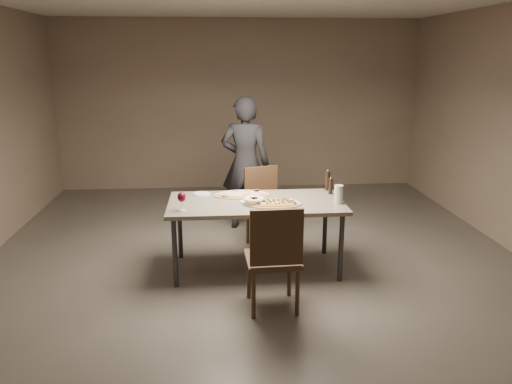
{
  "coord_description": "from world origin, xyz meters",
  "views": [
    {
      "loc": [
        -0.4,
        -4.92,
        2.2
      ],
      "look_at": [
        0.0,
        0.0,
        0.85
      ],
      "focal_mm": 35.0,
      "sensor_mm": 36.0,
      "label": 1
    }
  ],
  "objects": [
    {
      "name": "wine_glass",
      "position": [
        -0.74,
        -0.25,
        0.88
      ],
      "size": [
        0.08,
        0.08,
        0.18
      ],
      "rotation": [
        0.0,
        0.0,
        -0.08
      ],
      "color": "silver",
      "rests_on": "dining_table"
    },
    {
      "name": "chair_near",
      "position": [
        0.08,
        -0.94,
        0.56
      ],
      "size": [
        0.49,
        0.49,
        0.99
      ],
      "rotation": [
        0.0,
        0.0,
        0.04
      ],
      "color": "#402B1B",
      "rests_on": "ground"
    },
    {
      "name": "room",
      "position": [
        0.0,
        0.0,
        1.4
      ],
      "size": [
        7.0,
        7.0,
        7.0
      ],
      "color": "#5D5750",
      "rests_on": "ground"
    },
    {
      "name": "side_plate",
      "position": [
        -0.56,
        0.32,
        0.76
      ],
      "size": [
        0.19,
        0.19,
        0.01
      ],
      "rotation": [
        0.0,
        0.0,
        -0.15
      ],
      "color": "white",
      "rests_on": "dining_table"
    },
    {
      "name": "pepper_mill_left",
      "position": [
        0.83,
        0.22,
        0.84
      ],
      "size": [
        0.05,
        0.05,
        0.19
      ],
      "rotation": [
        0.0,
        0.0,
        -0.28
      ],
      "color": "black",
      "rests_on": "dining_table"
    },
    {
      "name": "carafe",
      "position": [
        0.83,
        -0.14,
        0.84
      ],
      "size": [
        0.09,
        0.09,
        0.19
      ],
      "rotation": [
        0.0,
        0.0,
        0.18
      ],
      "color": "silver",
      "rests_on": "dining_table"
    },
    {
      "name": "pepper_mill_right",
      "position": [
        0.83,
        0.38,
        0.86
      ],
      "size": [
        0.06,
        0.06,
        0.23
      ],
      "rotation": [
        0.0,
        0.0,
        0.17
      ],
      "color": "black",
      "rests_on": "dining_table"
    },
    {
      "name": "chair_far",
      "position": [
        0.16,
        0.72,
        0.52
      ],
      "size": [
        0.56,
        0.56,
        0.93
      ],
      "rotation": [
        0.0,
        0.0,
        3.46
      ],
      "color": "#402B1B",
      "rests_on": "ground"
    },
    {
      "name": "diner",
      "position": [
        -0.03,
        1.35,
        0.86
      ],
      "size": [
        0.71,
        0.54,
        1.73
      ],
      "primitive_type": "imported",
      "rotation": [
        0.0,
        0.0,
        2.92
      ],
      "color": "black",
      "rests_on": "ground"
    },
    {
      "name": "zucchini_pizza",
      "position": [
        0.17,
        -0.14,
        0.77
      ],
      "size": [
        0.56,
        0.31,
        0.05
      ],
      "rotation": [
        0.0,
        0.0,
        -0.3
      ],
      "color": "tan",
      "rests_on": "dining_table"
    },
    {
      "name": "oil_dish",
      "position": [
        -0.1,
        -0.04,
        0.76
      ],
      "size": [
        0.14,
        0.14,
        0.02
      ],
      "rotation": [
        0.0,
        0.0,
        0.38
      ],
      "color": "white",
      "rests_on": "dining_table"
    },
    {
      "name": "dining_table",
      "position": [
        0.0,
        0.0,
        0.69
      ],
      "size": [
        1.8,
        0.9,
        0.75
      ],
      "color": "slate",
      "rests_on": "ground"
    },
    {
      "name": "ham_pizza",
      "position": [
        -0.13,
        0.23,
        0.77
      ],
      "size": [
        0.59,
        0.33,
        0.04
      ],
      "rotation": [
        0.0,
        0.0,
        -0.08
      ],
      "color": "tan",
      "rests_on": "dining_table"
    },
    {
      "name": "bread_basket",
      "position": [
        -0.03,
        -0.12,
        0.79
      ],
      "size": [
        0.21,
        0.21,
        0.07
      ],
      "rotation": [
        0.0,
        0.0,
        -0.42
      ],
      "color": "beige",
      "rests_on": "dining_table"
    }
  ]
}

